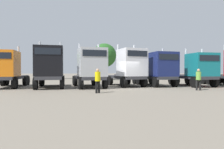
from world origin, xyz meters
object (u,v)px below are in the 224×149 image
(semi_truck_black, at_px, (50,67))
(visitor_in_hivis, at_px, (98,79))
(semi_truck_white, at_px, (129,68))
(semi_truck_silver, at_px, (91,68))
(semi_truck_navy, at_px, (159,69))
(semi_truck_orange, at_px, (6,69))
(visitor_with_camera, at_px, (198,78))
(semi_truck_teal, at_px, (198,70))

(semi_truck_black, xyz_separation_m, visitor_in_hivis, (4.26, -4.37, -0.92))
(semi_truck_white, distance_m, visitor_in_hivis, 6.42)
(semi_truck_silver, height_order, semi_truck_navy, semi_truck_silver)
(semi_truck_orange, xyz_separation_m, semi_truck_black, (4.19, -0.73, 0.14))
(visitor_in_hivis, height_order, visitor_with_camera, visitor_with_camera)
(semi_truck_white, relative_size, visitor_in_hivis, 3.57)
(semi_truck_white, height_order, semi_truck_navy, semi_truck_white)
(visitor_in_hivis, bearing_deg, semi_truck_teal, -111.60)
(semi_truck_silver, relative_size, visitor_in_hivis, 3.76)
(visitor_with_camera, bearing_deg, semi_truck_teal, -16.79)
(visitor_in_hivis, relative_size, visitor_with_camera, 1.00)
(semi_truck_navy, bearing_deg, semi_truck_teal, 68.23)
(semi_truck_orange, bearing_deg, semi_truck_silver, 79.51)
(semi_truck_orange, relative_size, visitor_with_camera, 3.65)
(semi_truck_white, bearing_deg, semi_truck_black, -98.06)
(semi_truck_white, distance_m, visitor_with_camera, 6.68)
(semi_truck_black, height_order, semi_truck_teal, semi_truck_black)
(semi_truck_silver, distance_m, visitor_with_camera, 9.58)
(semi_truck_silver, height_order, visitor_with_camera, semi_truck_silver)
(semi_truck_teal, bearing_deg, semi_truck_navy, -106.95)
(semi_truck_black, bearing_deg, semi_truck_silver, 83.59)
(visitor_in_hivis, bearing_deg, semi_truck_white, -77.96)
(visitor_with_camera, bearing_deg, semi_truck_white, 61.83)
(semi_truck_orange, xyz_separation_m, semi_truck_silver, (7.95, -0.71, 0.10))
(semi_truck_white, bearing_deg, visitor_in_hivis, -47.94)
(semi_truck_silver, height_order, semi_truck_white, semi_truck_white)
(semi_truck_silver, bearing_deg, semi_truck_teal, 80.32)
(semi_truck_white, bearing_deg, semi_truck_teal, 68.60)
(semi_truck_black, xyz_separation_m, semi_truck_teal, (14.72, 0.23, -0.21))
(semi_truck_white, distance_m, semi_truck_navy, 3.21)
(semi_truck_black, distance_m, semi_truck_navy, 10.95)
(semi_truck_silver, distance_m, semi_truck_white, 4.04)
(semi_truck_black, height_order, semi_truck_silver, semi_truck_black)
(semi_truck_black, distance_m, semi_truck_teal, 14.72)
(visitor_with_camera, bearing_deg, semi_truck_black, 87.97)
(semi_truck_navy, bearing_deg, semi_truck_black, -93.56)
(visitor_in_hivis, bearing_deg, semi_truck_black, -1.07)
(semi_truck_teal, xyz_separation_m, visitor_in_hivis, (-10.46, -4.60, -0.71))
(semi_truck_navy, distance_m, visitor_with_camera, 4.85)
(semi_truck_teal, bearing_deg, semi_truck_white, -100.49)
(semi_truck_black, bearing_deg, semi_truck_teal, 84.15)
(semi_truck_silver, distance_m, visitor_in_hivis, 4.51)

